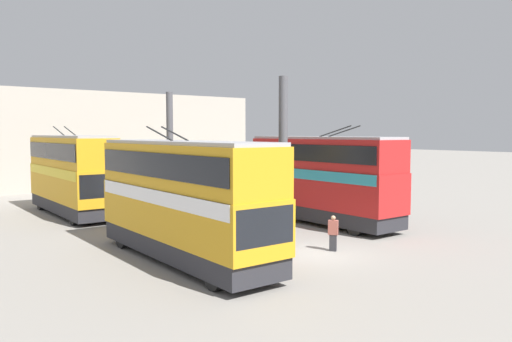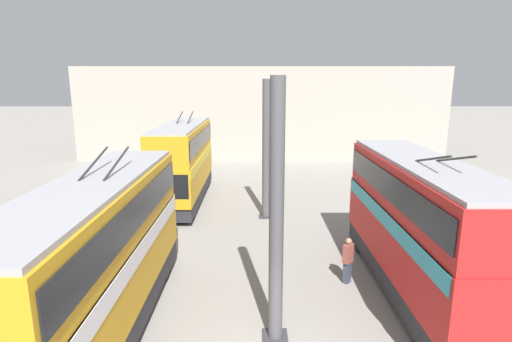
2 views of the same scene
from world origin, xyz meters
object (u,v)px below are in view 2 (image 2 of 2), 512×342
object	(u,v)px
bus_right_far	(183,158)
person_by_left_row	(348,259)
bus_left_near	(420,220)
bus_right_near	(95,253)

from	to	relation	value
bus_right_far	person_by_left_row	world-z (taller)	bus_right_far
bus_left_near	person_by_left_row	distance (m)	3.02
bus_right_near	bus_right_far	distance (m)	14.30
bus_right_far	person_by_left_row	distance (m)	13.73
bus_left_near	bus_right_far	world-z (taller)	bus_right_far
person_by_left_row	bus_left_near	bearing A→B (deg)	-153.15
bus_left_near	person_by_left_row	bearing A→B (deg)	71.93
bus_right_far	bus_right_near	bearing A→B (deg)	180.00
bus_right_near	person_by_left_row	size ratio (longest dim) A/B	5.85
bus_left_near	bus_right_near	bearing A→B (deg)	104.27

